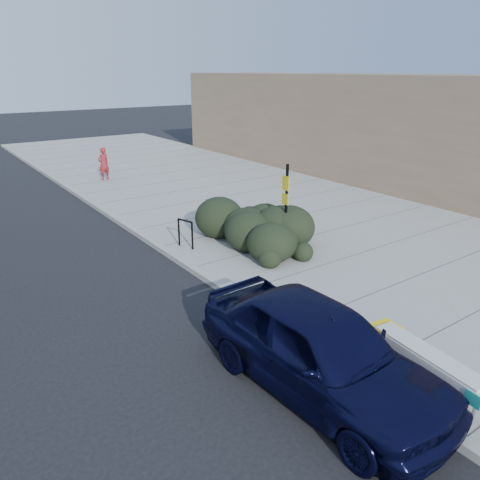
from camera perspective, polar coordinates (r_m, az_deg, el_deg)
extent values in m
plane|color=black|center=(11.73, -0.68, -7.18)|extent=(120.00, 120.00, 0.00)
cube|color=gray|center=(18.59, 4.67, 3.46)|extent=(11.20, 50.00, 0.15)
cube|color=#9E9E99|center=(15.73, -11.17, 0.04)|extent=(0.22, 50.00, 0.17)
cube|color=brown|center=(23.22, 24.71, 11.57)|extent=(6.00, 36.00, 5.00)
cylinder|color=gray|center=(8.51, 25.49, -18.19)|extent=(0.05, 0.05, 0.45)
cylinder|color=gray|center=(8.73, 26.80, -17.35)|extent=(0.05, 0.05, 0.45)
cylinder|color=gray|center=(9.41, 16.54, -12.95)|extent=(0.05, 0.05, 0.45)
cylinder|color=gray|center=(9.61, 17.92, -12.36)|extent=(0.05, 0.05, 0.45)
cylinder|color=gray|center=(8.82, 20.89, -14.46)|extent=(0.26, 1.80, 0.04)
cylinder|color=gray|center=(9.03, 22.26, -13.77)|extent=(0.26, 1.80, 0.04)
cube|color=#B2B2B2|center=(8.84, 21.72, -13.25)|extent=(0.76, 2.42, 0.25)
cube|color=yellow|center=(9.28, 17.40, -10.04)|extent=(0.54, 0.53, 0.02)
cube|color=teal|center=(8.19, 26.56, -16.97)|extent=(0.08, 0.28, 0.22)
cylinder|color=black|center=(14.36, -5.84, 0.50)|extent=(0.06, 0.06, 0.87)
cylinder|color=black|center=(14.72, -7.46, 0.94)|extent=(0.06, 0.06, 0.87)
cylinder|color=black|center=(14.40, -6.73, 2.36)|extent=(0.23, 0.55, 0.06)
cube|color=black|center=(14.08, 5.64, 3.90)|extent=(0.06, 0.06, 2.65)
cube|color=yellow|center=(13.85, 5.58, 6.90)|extent=(0.04, 0.31, 0.43)
cube|color=yellow|center=(13.97, 5.51, 4.99)|extent=(0.04, 0.29, 0.33)
ellipsoid|color=black|center=(14.73, 2.28, 2.34)|extent=(2.61, 4.21, 1.47)
imported|color=black|center=(8.39, 9.68, -12.95)|extent=(2.18, 5.02, 1.69)
imported|color=maroon|center=(24.50, -16.29, 8.91)|extent=(0.68, 0.54, 1.61)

